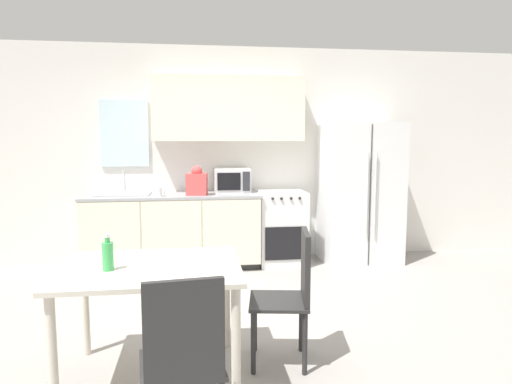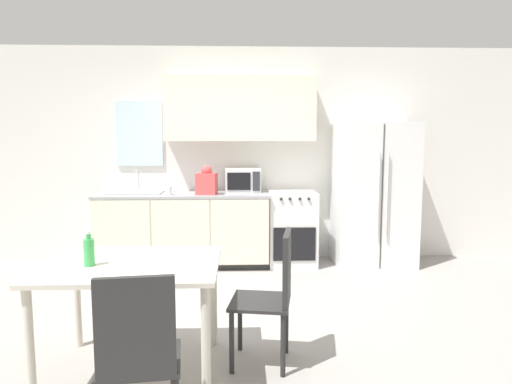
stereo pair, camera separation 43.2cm
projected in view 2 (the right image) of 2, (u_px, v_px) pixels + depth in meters
ground_plane at (220, 321)px, 3.91m from camera, size 12.00×12.00×0.00m
wall_back at (228, 146)px, 5.82m from camera, size 12.00×0.38×2.70m
kitchen_counter at (184, 229)px, 5.60m from camera, size 2.08×0.67×0.89m
oven_range at (292, 228)px, 5.66m from camera, size 0.58×0.64×0.91m
refrigerator at (374, 194)px, 5.62m from camera, size 0.95×0.72×1.75m
kitchen_sink at (136, 192)px, 5.53m from camera, size 0.64×0.43×0.28m
microwave at (243, 180)px, 5.68m from camera, size 0.44×0.35×0.29m
coffee_mug at (169, 191)px, 5.33m from camera, size 0.11×0.08×0.10m
grocery_bag_0 at (207, 182)px, 5.42m from camera, size 0.26×0.23×0.35m
dining_table at (132, 277)px, 3.00m from camera, size 1.13×0.89×0.75m
dining_chair_near at (138, 351)px, 2.20m from camera, size 0.45×0.45×0.93m
dining_chair_side at (274, 289)px, 3.11m from camera, size 0.46×0.46×0.93m
drink_bottle at (89, 251)px, 2.90m from camera, size 0.07×0.07×0.23m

